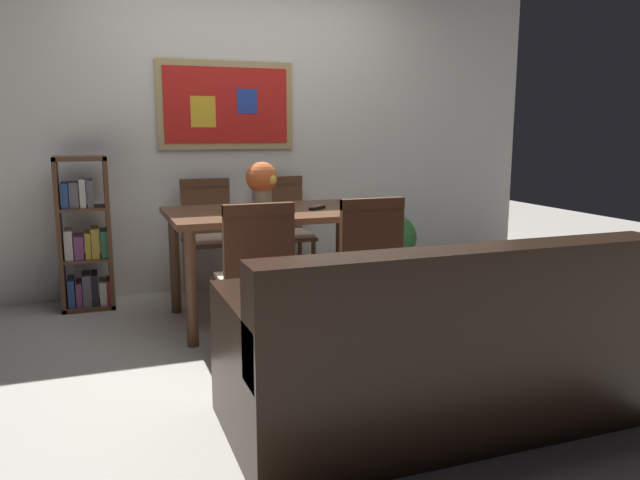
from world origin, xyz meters
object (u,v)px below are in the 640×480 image
at_px(leather_couch, 434,356).
at_px(bookshelf, 85,242).
at_px(dining_chair_near_right, 364,260).
at_px(flower_vase, 262,182).
at_px(dining_chair_far_left, 208,228).
at_px(potted_ivy, 394,242).
at_px(dining_chair_near_left, 255,270).
at_px(dining_chair_far_right, 283,223).
at_px(dining_table, 275,225).
at_px(tv_remote, 317,208).

bearing_deg(leather_couch, bookshelf, 120.18).
height_order(dining_chair_near_right, flower_vase, flower_vase).
bearing_deg(bookshelf, dining_chair_near_right, -43.82).
xyz_separation_m(dining_chair_far_left, flower_vase, (0.24, -0.72, 0.41)).
bearing_deg(potted_ivy, flower_vase, -153.06).
bearing_deg(dining_chair_near_right, dining_chair_near_left, -177.91).
bearing_deg(dining_chair_far_left, flower_vase, -71.45).
bearing_deg(bookshelf, dining_chair_far_right, 1.93).
distance_m(dining_table, dining_chair_near_right, 0.83).
distance_m(dining_chair_far_left, tv_remote, 1.05).
relative_size(dining_table, bookshelf, 1.29).
relative_size(bookshelf, tv_remote, 7.52).
bearing_deg(leather_couch, dining_chair_far_left, 102.03).
relative_size(flower_vase, tv_remote, 2.20).
bearing_deg(bookshelf, potted_ivy, 0.09).
bearing_deg(tv_remote, flower_vase, 162.43).
bearing_deg(dining_chair_near_left, leather_couch, -59.88).
xyz_separation_m(dining_chair_far_right, tv_remote, (-0.02, -0.84, 0.23)).
distance_m(dining_chair_near_left, dining_chair_near_right, 0.66).
distance_m(bookshelf, flower_vase, 1.40).
xyz_separation_m(dining_chair_near_left, dining_chair_far_right, (0.63, 1.55, 0.00)).
distance_m(dining_chair_near_right, potted_ivy, 1.77).
relative_size(dining_chair_far_left, tv_remote, 6.21).
distance_m(dining_chair_far_left, dining_chair_near_right, 1.65).
bearing_deg(dining_chair_near_right, dining_chair_far_right, 91.14).
bearing_deg(bookshelf, dining_chair_far_left, 2.59).
bearing_deg(dining_chair_far_left, dining_chair_far_right, 0.95).
relative_size(dining_table, dining_chair_far_right, 1.56).
height_order(dining_chair_near_left, dining_chair_far_right, same).
relative_size(dining_table, dining_chair_near_left, 1.56).
relative_size(dining_table, flower_vase, 4.40).
xyz_separation_m(dining_table, dining_chair_far_right, (0.29, 0.77, -0.12)).
bearing_deg(potted_ivy, dining_chair_far_right, 177.26).
height_order(leather_couch, bookshelf, bookshelf).
bearing_deg(dining_chair_near_right, dining_table, 113.06).
xyz_separation_m(leather_couch, tv_remote, (0.06, 1.67, 0.46)).
bearing_deg(flower_vase, tv_remote, -17.57).
xyz_separation_m(dining_table, dining_chair_near_right, (0.32, -0.76, -0.12)).
bearing_deg(potted_ivy, dining_chair_near_right, -122.68).
relative_size(dining_chair_far_left, dining_chair_near_right, 1.00).
height_order(dining_table, dining_chair_far_left, dining_chair_far_left).
height_order(dining_chair_far_left, tv_remote, dining_chair_far_left).
relative_size(dining_chair_near_right, potted_ivy, 1.55).
xyz_separation_m(dining_chair_near_right, potted_ivy, (0.95, 1.48, -0.21)).
xyz_separation_m(dining_chair_near_left, dining_chair_near_right, (0.66, 0.02, 0.00)).
xyz_separation_m(dining_chair_near_right, leather_couch, (-0.11, -0.99, -0.23)).
height_order(dining_chair_near_left, flower_vase, flower_vase).
bearing_deg(dining_chair_far_left, bookshelf, -177.41).
bearing_deg(tv_remote, dining_table, 165.16).
distance_m(dining_chair_far_right, tv_remote, 0.87).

